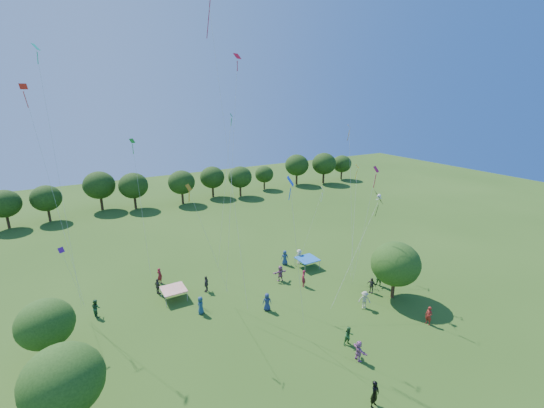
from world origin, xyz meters
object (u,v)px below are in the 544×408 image
(near_tree_west, at_px, (63,381))
(near_tree_north, at_px, (45,324))
(pirate_kite, at_px, (378,199))
(near_tree_east, at_px, (396,264))
(red_high_kite, at_px, (217,67))
(man_in_black, at_px, (375,394))
(tent_red_stripe, at_px, (174,289))
(tent_blue, at_px, (307,259))

(near_tree_west, height_order, near_tree_north, near_tree_west)
(near_tree_north, bearing_deg, near_tree_west, -81.95)
(near_tree_north, relative_size, pirate_kite, 0.55)
(near_tree_west, xyz_separation_m, near_tree_east, (27.59, 1.52, -0.28))
(red_high_kite, bearing_deg, man_in_black, -79.00)
(man_in_black, height_order, pirate_kite, pirate_kite)
(near_tree_north, xyz_separation_m, near_tree_east, (28.66, -6.08, 0.33))
(near_tree_north, bearing_deg, near_tree_east, -11.98)
(man_in_black, height_order, red_high_kite, red_high_kite)
(man_in_black, bearing_deg, near_tree_east, 21.15)
(man_in_black, relative_size, pirate_kite, 0.20)
(near_tree_north, distance_m, pirate_kite, 28.39)
(near_tree_north, height_order, tent_red_stripe, near_tree_north)
(near_tree_west, relative_size, man_in_black, 3.14)
(tent_blue, height_order, pirate_kite, pirate_kite)
(tent_blue, bearing_deg, man_in_black, -112.57)
(near_tree_north, bearing_deg, red_high_kite, 6.57)
(pirate_kite, bearing_deg, near_tree_east, -48.03)
(tent_red_stripe, bearing_deg, tent_blue, -3.23)
(near_tree_east, xyz_separation_m, tent_blue, (-3.51, 9.37, -2.53))
(tent_red_stripe, xyz_separation_m, tent_blue, (15.02, -0.85, 0.00))
(near_tree_west, distance_m, near_tree_east, 27.63)
(near_tree_west, height_order, near_tree_east, near_tree_west)
(tent_red_stripe, distance_m, pirate_kite, 21.09)
(near_tree_east, distance_m, pirate_kite, 6.59)
(near_tree_west, bearing_deg, pirate_kite, 6.73)
(tent_blue, bearing_deg, near_tree_north, -172.54)
(near_tree_west, xyz_separation_m, tent_blue, (24.08, 10.90, -2.81))
(near_tree_west, distance_m, tent_blue, 26.58)
(near_tree_west, distance_m, pirate_kite, 27.02)
(tent_red_stripe, bearing_deg, red_high_kite, -29.49)
(near_tree_east, bearing_deg, near_tree_west, -176.84)
(pirate_kite, bearing_deg, tent_blue, 105.04)
(near_tree_east, bearing_deg, tent_blue, 110.51)
(red_high_kite, bearing_deg, near_tree_east, -28.70)
(near_tree_west, height_order, pirate_kite, pirate_kite)
(tent_blue, xyz_separation_m, red_high_kite, (-10.66, -1.62, 19.98))
(near_tree_west, relative_size, red_high_kite, 0.23)
(tent_red_stripe, xyz_separation_m, man_in_black, (7.55, -18.84, -0.11))
(tent_red_stripe, distance_m, man_in_black, 20.29)
(near_tree_north, height_order, man_in_black, near_tree_north)
(near_tree_west, height_order, red_high_kite, red_high_kite)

